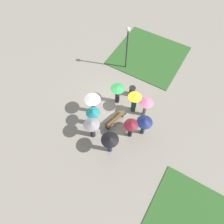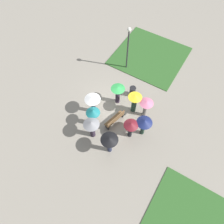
# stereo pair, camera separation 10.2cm
# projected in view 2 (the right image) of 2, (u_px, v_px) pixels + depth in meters

# --- Properties ---
(ground_plane) EXTENTS (90.00, 90.00, 0.00)m
(ground_plane) POSITION_uv_depth(u_px,v_px,m) (114.00, 105.00, 17.48)
(ground_plane) COLOR gray
(lawn_patch_near) EXTENTS (6.05, 6.12, 0.06)m
(lawn_patch_near) POSITION_uv_depth(u_px,v_px,m) (150.00, 56.00, 20.37)
(lawn_patch_near) COLOR #2D5B26
(lawn_patch_near) RESTS_ON ground_plane
(park_bench) EXTENTS (1.78, 0.83, 0.90)m
(park_bench) POSITION_uv_depth(u_px,v_px,m) (115.00, 119.00, 16.25)
(park_bench) COLOR brown
(park_bench) RESTS_ON ground_plane
(lamp_post) EXTENTS (0.32, 0.32, 4.19)m
(lamp_post) POSITION_uv_depth(u_px,v_px,m) (128.00, 44.00, 17.34)
(lamp_post) COLOR #2D2D30
(lamp_post) RESTS_ON ground_plane
(trash_bin) EXTENTS (0.52, 0.52, 0.91)m
(trash_bin) POSITION_uv_depth(u_px,v_px,m) (132.00, 91.00, 17.64)
(trash_bin) COLOR #232326
(trash_bin) RESTS_ON ground_plane
(crowd_person_yellow) EXTENTS (1.02, 1.02, 2.00)m
(crowd_person_yellow) POSITION_uv_depth(u_px,v_px,m) (135.00, 100.00, 16.09)
(crowd_person_yellow) COLOR #1E3328
(crowd_person_yellow) RESTS_ON ground_plane
(crowd_person_grey) EXTENTS (1.13, 1.13, 1.89)m
(crowd_person_grey) POSITION_uv_depth(u_px,v_px,m) (92.00, 126.00, 14.92)
(crowd_person_grey) COLOR #2D2333
(crowd_person_grey) RESTS_ON ground_plane
(crowd_person_maroon) EXTENTS (1.02, 1.02, 1.81)m
(crowd_person_maroon) POSITION_uv_depth(u_px,v_px,m) (131.00, 127.00, 14.93)
(crowd_person_maroon) COLOR black
(crowd_person_maroon) RESTS_ON ground_plane
(crowd_person_black) EXTENTS (1.17, 1.17, 1.98)m
(crowd_person_black) POSITION_uv_depth(u_px,v_px,m) (109.00, 141.00, 14.18)
(crowd_person_black) COLOR #282D47
(crowd_person_black) RESTS_ON ground_plane
(crowd_person_navy) EXTENTS (1.12, 1.12, 1.84)m
(crowd_person_navy) POSITION_uv_depth(u_px,v_px,m) (144.00, 123.00, 14.96)
(crowd_person_navy) COLOR #1E3328
(crowd_person_navy) RESTS_ON ground_plane
(crowd_person_teal) EXTENTS (1.00, 1.00, 1.90)m
(crowd_person_teal) POSITION_uv_depth(u_px,v_px,m) (93.00, 115.00, 15.47)
(crowd_person_teal) COLOR #2D2333
(crowd_person_teal) RESTS_ON ground_plane
(crowd_person_pink) EXTENTS (1.02, 1.02, 1.81)m
(crowd_person_pink) POSITION_uv_depth(u_px,v_px,m) (146.00, 105.00, 15.87)
(crowd_person_pink) COLOR slate
(crowd_person_pink) RESTS_ON ground_plane
(crowd_person_green) EXTENTS (1.07, 1.07, 1.87)m
(crowd_person_green) POSITION_uv_depth(u_px,v_px,m) (118.00, 92.00, 16.57)
(crowd_person_green) COLOR #2D2333
(crowd_person_green) RESTS_ON ground_plane
(crowd_person_white) EXTENTS (1.17, 1.17, 1.85)m
(crowd_person_white) POSITION_uv_depth(u_px,v_px,m) (93.00, 101.00, 15.96)
(crowd_person_white) COLOR #2D2333
(crowd_person_white) RESTS_ON ground_plane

